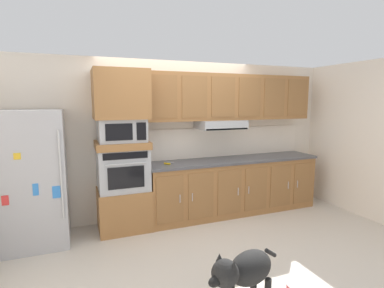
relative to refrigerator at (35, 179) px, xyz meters
The scene contains 16 objects.
ground_plane 2.35m from the refrigerator, 18.21° to the right, with size 9.60×9.60×0.00m, color beige.
back_kitchen_wall 2.14m from the refrigerator, 11.77° to the left, with size 6.20×0.12×2.50m, color silver.
side_panel_right 4.93m from the refrigerator, ahead, with size 0.12×7.10×2.50m, color white.
refrigerator is the anchor object (origin of this frame).
oven_base_cabinet 1.27m from the refrigerator, ahead, with size 0.74×0.62×0.60m, color #996638.
built_in_oven 1.13m from the refrigerator, ahead, with size 0.70×0.62×0.60m.
appliance_mid_shelf 1.19m from the refrigerator, ahead, with size 0.74×0.62×0.10m, color #996638.
microwave 1.27m from the refrigerator, ahead, with size 0.64×0.54×0.32m.
appliance_upper_cabinet 1.56m from the refrigerator, ahead, with size 0.74×0.62×0.68m, color #996638.
lower_cabinet_run 2.99m from the refrigerator, ahead, with size 2.91×0.63×0.88m.
countertop_slab 2.95m from the refrigerator, ahead, with size 2.95×0.64×0.04m, color #4C4C51.
backsplash_panel 2.99m from the refrigerator, ahead, with size 2.95×0.02×0.50m, color white.
upper_cabinet_with_hood 3.12m from the refrigerator, ahead, with size 2.91×0.48×0.88m.
screwdriver 1.79m from the refrigerator, ahead, with size 0.17×0.17×0.03m.
dog 2.84m from the refrigerator, 48.21° to the right, with size 0.89×0.45×0.59m.
dog_food_bowl 3.33m from the refrigerator, 39.43° to the right, with size 0.20×0.20×0.06m.
Camera 1 is at (-1.54, -3.52, 1.86)m, focal length 27.84 mm.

